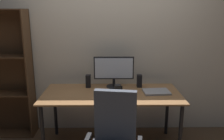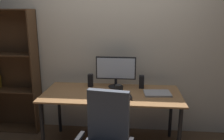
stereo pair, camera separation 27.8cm
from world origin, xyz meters
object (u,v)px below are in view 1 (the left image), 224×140
object	(u,v)px
monitor	(114,70)
mouse	(131,97)
keyboard	(114,98)
speaker_right	(139,81)
coffee_mug	(118,88)
bookshelf	(2,76)
speaker_left	(88,81)
desk	(111,99)
laptop	(156,92)

from	to	relation	value
monitor	mouse	distance (m)	0.50
keyboard	speaker_right	world-z (taller)	speaker_right
coffee_mug	bookshelf	distance (m)	1.63
monitor	keyboard	distance (m)	0.49
coffee_mug	speaker_left	size ratio (longest dim) A/B	0.58
desk	laptop	world-z (taller)	laptop
coffee_mug	laptop	size ratio (longest dim) A/B	0.31
mouse	laptop	distance (m)	0.39
keyboard	speaker_left	distance (m)	0.55
speaker_right	coffee_mug	bearing A→B (deg)	-146.84
bookshelf	keyboard	bearing A→B (deg)	-20.60
mouse	coffee_mug	xyz separation A→B (m)	(-0.14, 0.21, 0.03)
laptop	speaker_right	xyz separation A→B (m)	(-0.19, 0.22, 0.07)
laptop	mouse	bearing A→B (deg)	-155.55
coffee_mug	speaker_right	size ratio (longest dim) A/B	0.58
keyboard	bookshelf	distance (m)	1.65
mouse	laptop	xyz separation A→B (m)	(0.34, 0.19, -0.01)
speaker_right	speaker_left	bearing A→B (deg)	180.00
keyboard	coffee_mug	bearing A→B (deg)	78.09
coffee_mug	speaker_right	bearing A→B (deg)	33.16
speaker_left	speaker_right	world-z (taller)	same
mouse	desk	bearing A→B (deg)	132.21
keyboard	laptop	size ratio (longest dim) A/B	0.91
monitor	bookshelf	size ratio (longest dim) A/B	0.30
keyboard	speaker_left	bearing A→B (deg)	128.22
desk	laptop	bearing A→B (deg)	1.04
speaker_left	speaker_right	distance (m)	0.68
speaker_left	bookshelf	distance (m)	1.21
speaker_left	speaker_right	size ratio (longest dim) A/B	1.00
desk	coffee_mug	xyz separation A→B (m)	(0.08, 0.04, 0.12)
speaker_left	monitor	bearing A→B (deg)	1.34
bookshelf	mouse	bearing A→B (deg)	-17.83
laptop	speaker_left	bearing A→B (deg)	161.36
keyboard	speaker_right	bearing A→B (deg)	51.35
monitor	speaker_right	xyz separation A→B (m)	(0.34, -0.01, -0.15)
laptop	coffee_mug	bearing A→B (deg)	172.22
laptop	speaker_right	distance (m)	0.30
mouse	speaker_left	size ratio (longest dim) A/B	0.56
desk	coffee_mug	world-z (taller)	coffee_mug
keyboard	speaker_left	size ratio (longest dim) A/B	1.71
desk	monitor	distance (m)	0.39
monitor	bookshelf	world-z (taller)	bookshelf
monitor	speaker_left	world-z (taller)	monitor
desk	bookshelf	xyz separation A→B (m)	(-1.51, 0.38, 0.20)
monitor	keyboard	bearing A→B (deg)	-90.35
desk	speaker_right	size ratio (longest dim) A/B	10.00
coffee_mug	bookshelf	world-z (taller)	bookshelf
monitor	speaker_right	distance (m)	0.37
monitor	mouse	xyz separation A→B (m)	(0.19, -0.41, -0.22)
coffee_mug	speaker_left	distance (m)	0.43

